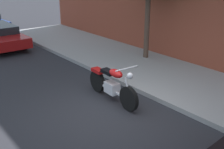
{
  "coord_description": "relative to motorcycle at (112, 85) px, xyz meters",
  "views": [
    {
      "loc": [
        5.31,
        -4.09,
        3.62
      ],
      "look_at": [
        -0.51,
        0.57,
        0.79
      ],
      "focal_mm": 45.66,
      "sensor_mm": 36.0,
      "label": 1
    }
  ],
  "objects": [
    {
      "name": "motorcycle",
      "position": [
        0.0,
        0.0,
        0.0
      ],
      "size": [
        2.22,
        0.7,
        1.18
      ],
      "color": "black",
      "rests_on": "ground"
    },
    {
      "name": "sidewalk",
      "position": [
        0.51,
        2.58,
        -0.41
      ],
      "size": [
        22.2,
        3.32,
        0.14
      ],
      "primitive_type": "cube",
      "color": "#9A9A9A",
      "rests_on": "ground"
    },
    {
      "name": "ground_plane",
      "position": [
        0.51,
        -0.58,
        -0.48
      ],
      "size": [
        60.0,
        60.0,
        0.0
      ],
      "primitive_type": "plane",
      "color": "#28282D"
    }
  ]
}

